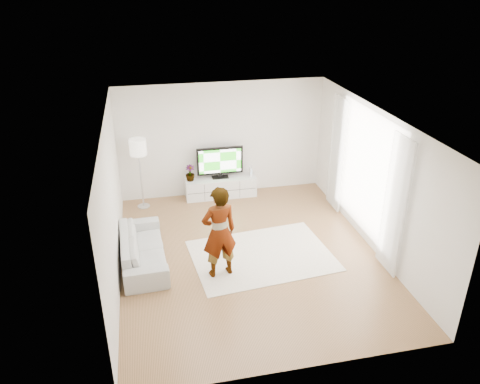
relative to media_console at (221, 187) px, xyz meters
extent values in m
plane|color=#A9734C|center=(0.10, -2.76, -0.25)|extent=(6.00, 6.00, 0.00)
plane|color=white|center=(0.10, -2.76, 2.55)|extent=(6.00, 6.00, 0.00)
cube|color=silver|center=(-2.40, -2.76, 1.15)|extent=(0.02, 6.00, 2.80)
cube|color=silver|center=(2.60, -2.76, 1.15)|extent=(0.02, 6.00, 2.80)
cube|color=silver|center=(0.10, 0.24, 1.15)|extent=(5.00, 0.02, 2.80)
cube|color=silver|center=(0.10, -5.76, 1.15)|extent=(5.00, 0.02, 2.80)
cube|color=white|center=(2.58, -2.46, 1.20)|extent=(0.01, 2.60, 2.50)
cube|color=white|center=(2.50, -3.76, 1.10)|extent=(0.04, 0.70, 2.60)
cube|color=white|center=(2.50, -1.16, 1.10)|extent=(0.04, 0.70, 2.60)
cube|color=silver|center=(0.00, 0.00, 0.00)|extent=(1.74, 0.49, 0.49)
cube|color=black|center=(0.00, -0.25, 0.00)|extent=(1.69, 0.00, 0.01)
cube|color=black|center=(-0.44, -0.25, 0.00)|extent=(0.01, 0.00, 0.43)
cube|color=black|center=(0.44, -0.25, 0.00)|extent=(0.01, 0.00, 0.43)
cube|color=black|center=(0.00, 0.03, 0.26)|extent=(0.40, 0.22, 0.02)
cube|color=black|center=(0.00, 0.03, 0.31)|extent=(0.08, 0.05, 0.08)
cube|color=black|center=(0.00, 0.03, 0.69)|extent=(1.13, 0.06, 0.69)
cube|color=green|center=(0.00, -0.01, 0.69)|extent=(1.03, 0.01, 0.58)
cube|color=white|center=(0.76, 0.00, 0.36)|extent=(0.06, 0.17, 0.23)
cube|color=#4CB2FF|center=(0.76, -0.08, 0.38)|extent=(0.01, 0.00, 0.12)
imported|color=#3F7238|center=(-0.74, 0.00, 0.44)|extent=(0.24, 0.24, 0.40)
cube|color=white|center=(0.33, -2.84, -0.24)|extent=(2.88, 2.20, 0.01)
imported|color=#334772|center=(-0.58, -3.27, 0.66)|extent=(0.72, 0.54, 1.78)
imported|color=#BBBBB6|center=(-1.96, -2.55, 0.05)|extent=(0.89, 2.08, 0.60)
cylinder|color=silver|center=(-1.90, -0.19, -0.23)|extent=(0.29, 0.29, 0.02)
cylinder|color=silver|center=(-1.90, -0.19, 0.43)|extent=(0.04, 0.04, 1.31)
cylinder|color=white|center=(-1.90, -0.19, 1.26)|extent=(0.38, 0.38, 0.37)
camera|label=1|loc=(-1.73, -10.39, 4.91)|focal=35.00mm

